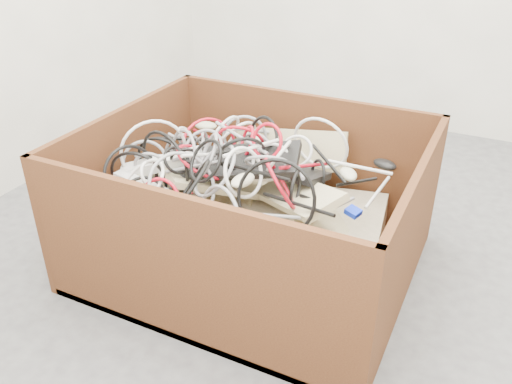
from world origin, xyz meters
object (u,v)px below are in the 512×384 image
at_px(cardboard_box, 250,231).
at_px(power_strip_right, 147,188).
at_px(power_strip_left, 162,163).
at_px(vga_plug, 353,212).

relative_size(cardboard_box, power_strip_right, 4.34).
bearing_deg(cardboard_box, power_strip_left, -169.00).
xyz_separation_m(cardboard_box, vga_plug, (0.39, -0.03, 0.20)).
bearing_deg(vga_plug, cardboard_box, -166.18).
relative_size(power_strip_left, power_strip_right, 1.17).
bearing_deg(vga_plug, power_strip_right, -151.78).
relative_size(cardboard_box, power_strip_left, 3.72).
bearing_deg(power_strip_left, power_strip_right, -116.84).
relative_size(cardboard_box, vga_plug, 25.19).
height_order(power_strip_left, vga_plug, power_strip_left).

